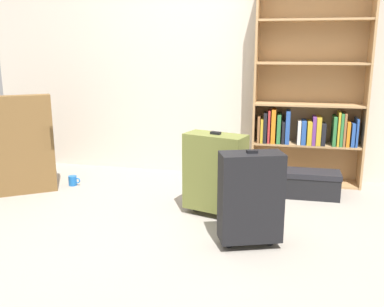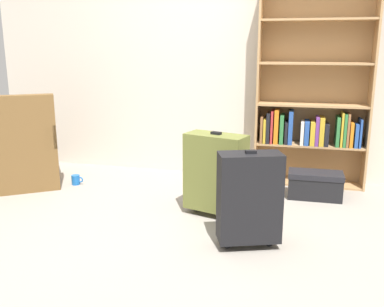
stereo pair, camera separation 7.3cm
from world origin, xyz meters
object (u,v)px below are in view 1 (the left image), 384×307
Objects in this scene: armchair at (14,154)px; suitcase_black at (251,197)px; suitcase_olive at (215,172)px; mug at (73,181)px; storage_box at (313,183)px; bookshelf at (308,97)px.

armchair reaches higher than suitcase_black.
suitcase_olive is (2.00, -0.32, 0.04)m from armchair.
mug is 2.27m from storage_box.
storage_box is 0.71× the size of suitcase_black.
suitcase_black is (0.32, -0.50, -0.01)m from suitcase_olive.
bookshelf reaches higher than mug.
mug is at bearing -164.81° from bookshelf.
armchair is at bearing 160.43° from suitcase_black.
suitcase_black is (-0.41, -1.55, -0.50)m from bookshelf.
suitcase_olive is at bearing -142.54° from storage_box.
bookshelf is 2.88× the size of suitcase_black.
suitcase_olive is 0.60m from suitcase_black.
storage_box is 1.22m from suitcase_black.
suitcase_black reaches higher than storage_box.
mug is 2.05m from suitcase_black.
bookshelf reaches higher than suitcase_black.
armchair is 8.11× the size of mug.
armchair is 0.60m from mug.
bookshelf is at bearing 14.98° from armchair.
bookshelf is at bearing 55.26° from suitcase_olive.
armchair is (-2.72, -0.73, -0.54)m from bookshelf.
suitcase_olive is 1.02× the size of suitcase_black.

